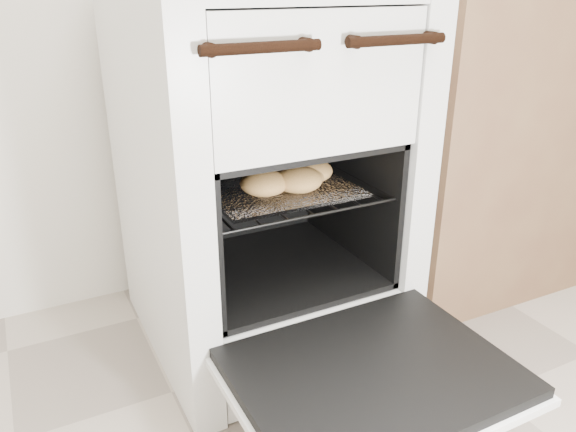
% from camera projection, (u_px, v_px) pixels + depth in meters
% --- Properties ---
extents(stove, '(0.59, 0.65, 0.90)m').
position_uv_depth(stove, '(261.00, 177.00, 1.37)').
color(stove, silver).
rests_on(stove, ground).
extents(oven_door, '(0.53, 0.41, 0.04)m').
position_uv_depth(oven_door, '(373.00, 376.00, 1.06)').
color(oven_door, black).
rests_on(oven_door, stove).
extents(oven_rack, '(0.43, 0.41, 0.01)m').
position_uv_depth(oven_rack, '(273.00, 187.00, 1.32)').
color(oven_rack, black).
rests_on(oven_rack, stove).
extents(foil_sheet, '(0.33, 0.29, 0.01)m').
position_uv_depth(foil_sheet, '(276.00, 187.00, 1.30)').
color(foil_sheet, silver).
rests_on(foil_sheet, oven_rack).
extents(baked_rolls, '(0.27, 0.18, 0.05)m').
position_uv_depth(baked_rolls, '(293.00, 177.00, 1.27)').
color(baked_rolls, tan).
rests_on(baked_rolls, foil_sheet).
extents(counter, '(0.90, 0.61, 0.89)m').
position_uv_depth(counter, '(493.00, 130.00, 1.78)').
color(counter, brown).
rests_on(counter, ground).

